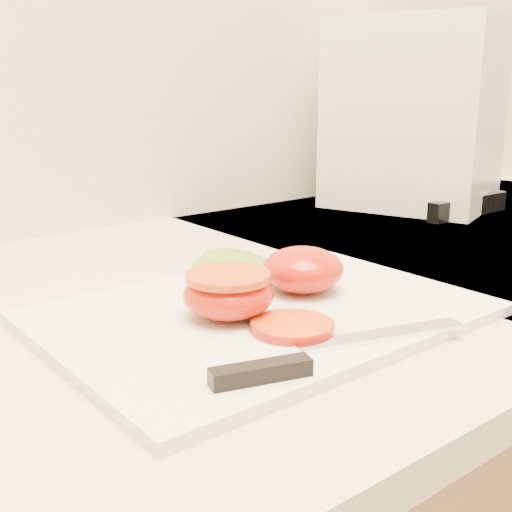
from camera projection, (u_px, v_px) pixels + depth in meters
stove at (475, 491)px, 1.09m from camera, size 0.76×0.66×0.93m
cutting_board at (263, 313)px, 0.56m from camera, size 0.37×0.27×0.01m
tomato_half_dome at (303, 269)px, 0.60m from camera, size 0.08×0.08×0.04m
tomato_half_cut at (228, 293)px, 0.54m from camera, size 0.08×0.08×0.04m
tomato_slice_0 at (292, 326)px, 0.51m from camera, size 0.07×0.07×0.01m
lettuce_leaf_0 at (235, 268)px, 0.64m from camera, size 0.13×0.13×0.02m
knife at (312, 356)px, 0.45m from camera, size 0.23×0.06×0.01m
appliance at (414, 115)px, 1.05m from camera, size 0.27×0.30×0.30m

